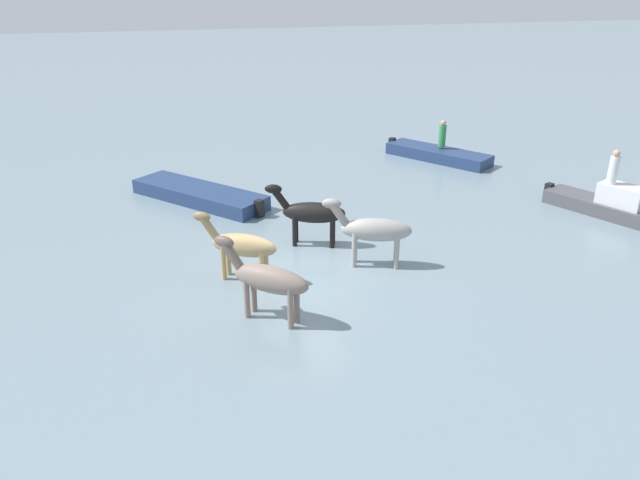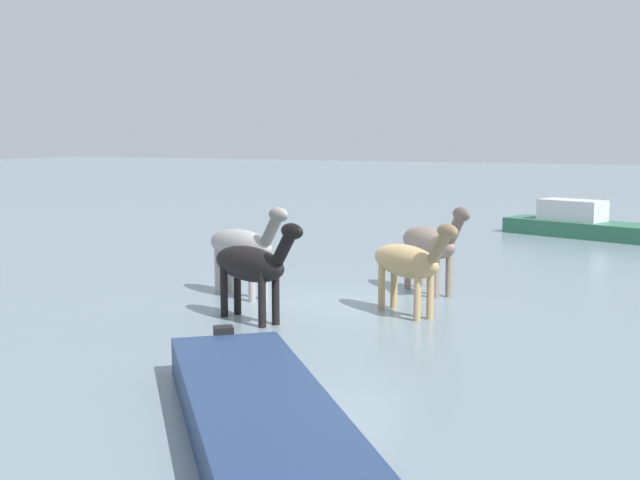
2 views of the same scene
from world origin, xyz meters
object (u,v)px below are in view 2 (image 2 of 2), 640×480
object	(u,v)px
horse_dun_straggler	(430,244)
horse_rear_stallion	(408,262)
boat_motor_center	(587,227)
boat_tender_starboard	(258,420)
horse_chestnut_trailing	(252,265)
horse_gray_outer	(243,246)

from	to	relation	value
horse_dun_straggler	horse_rear_stallion	size ratio (longest dim) A/B	0.98
horse_dun_straggler	boat_motor_center	world-z (taller)	horse_dun_straggler
horse_rear_stallion	boat_tender_starboard	bearing A→B (deg)	-52.64
boat_tender_starboard	boat_motor_center	bearing A→B (deg)	137.04
horse_chestnut_trailing	boat_motor_center	xyz separation A→B (m)	(-15.54, 3.85, -0.73)
horse_chestnut_trailing	horse_rear_stallion	distance (m)	2.97
horse_chestnut_trailing	boat_tender_starboard	size ratio (longest dim) A/B	0.47
horse_dun_straggler	horse_gray_outer	xyz separation A→B (m)	(2.11, -3.43, 0.01)
horse_gray_outer	boat_motor_center	distance (m)	14.64
horse_rear_stallion	boat_tender_starboard	world-z (taller)	horse_rear_stallion
horse_chestnut_trailing	horse_gray_outer	distance (m)	2.28
horse_dun_straggler	boat_motor_center	size ratio (longest dim) A/B	0.36
horse_dun_straggler	horse_gray_outer	distance (m)	4.03
horse_chestnut_trailing	boat_tender_starboard	bearing A→B (deg)	-36.96
horse_chestnut_trailing	boat_tender_starboard	distance (m)	5.77
horse_dun_straggler	horse_chestnut_trailing	bearing A→B (deg)	-77.16
horse_dun_straggler	boat_motor_center	distance (m)	11.72
horse_rear_stallion	horse_gray_outer	xyz separation A→B (m)	(-0.12, -3.73, 0.07)
horse_gray_outer	boat_tender_starboard	world-z (taller)	horse_gray_outer
horse_dun_straggler	boat_tender_starboard	xyz separation A→B (m)	(8.85, 0.85, -0.91)
horse_dun_straggler	boat_tender_starboard	bearing A→B (deg)	-43.66
horse_rear_stallion	boat_motor_center	bearing A→B (deg)	116.61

